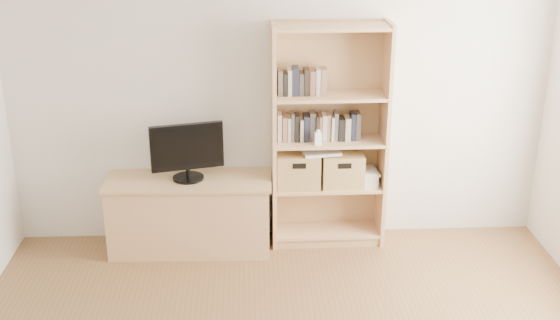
{
  "coord_description": "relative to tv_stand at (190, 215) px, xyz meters",
  "views": [
    {
      "loc": [
        -0.26,
        -3.1,
        2.88
      ],
      "look_at": [
        -0.02,
        1.9,
        0.92
      ],
      "focal_mm": 45.0,
      "sensor_mm": 36.0,
      "label": 1
    }
  ],
  "objects": [
    {
      "name": "books_row_upper",
      "position": [
        0.95,
        0.1,
        1.11
      ],
      "size": [
        0.36,
        0.15,
        0.19
      ],
      "primitive_type": "cube",
      "rotation": [
        0.0,
        0.0,
        0.04
      ],
      "color": "#ACA192",
      "rests_on": "bookshelf"
    },
    {
      "name": "magazine_stack",
      "position": [
        1.49,
        0.08,
        0.28
      ],
      "size": [
        0.17,
        0.24,
        0.11
      ],
      "primitive_type": "cube",
      "rotation": [
        0.0,
        0.0,
        0.01
      ],
      "color": "silver",
      "rests_on": "bookshelf"
    },
    {
      "name": "basket_right",
      "position": [
        1.28,
        0.08,
        0.36
      ],
      "size": [
        0.35,
        0.29,
        0.28
      ],
      "primitive_type": "cube",
      "rotation": [
        0.0,
        0.0,
        0.02
      ],
      "color": "#A18148",
      "rests_on": "bookshelf"
    },
    {
      "name": "basket_left",
      "position": [
        0.91,
        0.07,
        0.37
      ],
      "size": [
        0.36,
        0.3,
        0.29
      ],
      "primitive_type": "cube",
      "rotation": [
        0.0,
        0.0,
        -0.02
      ],
      "color": "#A18148",
      "rests_on": "bookshelf"
    },
    {
      "name": "bookshelf",
      "position": [
        1.17,
        0.08,
        0.64
      ],
      "size": [
        0.95,
        0.35,
        1.9
      ],
      "primitive_type": "cube",
      "rotation": [
        0.0,
        0.0,
        0.01
      ],
      "color": "tan",
      "rests_on": "floor"
    },
    {
      "name": "books_row_mid",
      "position": [
        1.17,
        0.1,
        0.72
      ],
      "size": [
        0.75,
        0.17,
        0.2
      ],
      "primitive_type": "cube",
      "rotation": [
        0.0,
        0.0,
        0.03
      ],
      "color": "#ACA192",
      "rests_on": "bookshelf"
    },
    {
      "name": "tv_stand",
      "position": [
        0.0,
        0.0,
        0.0
      ],
      "size": [
        1.34,
        0.54,
        0.61
      ],
      "primitive_type": "cube",
      "rotation": [
        0.0,
        0.0,
        -0.03
      ],
      "color": "tan",
      "rests_on": "floor"
    },
    {
      "name": "television",
      "position": [
        0.0,
        0.0,
        0.57
      ],
      "size": [
        0.59,
        0.18,
        0.47
      ],
      "primitive_type": "cube",
      "rotation": [
        0.0,
        0.0,
        0.24
      ],
      "color": "black",
      "rests_on": "tv_stand"
    },
    {
      "name": "baby_monitor",
      "position": [
        1.06,
        -0.03,
        0.68
      ],
      "size": [
        0.06,
        0.05,
        0.11
      ],
      "primitive_type": "cube",
      "rotation": [
        0.0,
        0.0,
        0.24
      ],
      "color": "white",
      "rests_on": "bookshelf"
    },
    {
      "name": "laptop",
      "position": [
        1.1,
        0.06,
        0.53
      ],
      "size": [
        0.34,
        0.26,
        0.02
      ],
      "primitive_type": "cube",
      "rotation": [
        0.0,
        0.0,
        0.16
      ],
      "color": "white",
      "rests_on": "basket_left"
    },
    {
      "name": "back_wall",
      "position": [
        0.76,
        0.25,
        1.0
      ],
      "size": [
        4.5,
        0.02,
        2.6
      ],
      "primitive_type": "cube",
      "color": "silver",
      "rests_on": "floor"
    }
  ]
}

